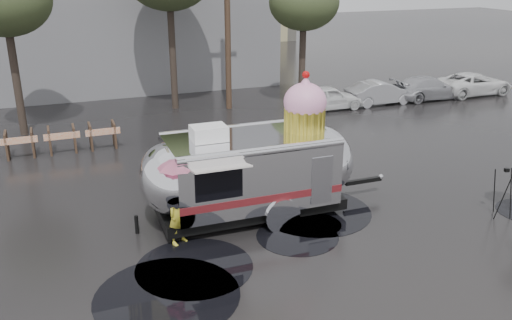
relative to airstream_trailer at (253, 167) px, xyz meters
name	(u,v)px	position (x,y,z in m)	size (l,w,h in m)	color
ground	(308,246)	(0.67, -2.23, -1.46)	(120.00, 120.00, 0.00)	black
puddles	(278,244)	(-0.01, -1.88, -1.46)	(13.37, 6.01, 0.01)	black
utility_pole	(227,13)	(3.17, 11.77, 3.16)	(1.60, 0.28, 9.00)	#473323
tree_left	(4,0)	(-6.33, 10.77, 4.02)	(3.64, 3.64, 6.95)	#382D26
tree_right	(304,3)	(6.67, 10.77, 3.59)	(3.36, 3.36, 6.42)	#382D26
barricade_row	(62,139)	(-4.88, 7.73, -0.94)	(4.30, 0.80, 1.00)	#473323
parked_cars	(410,88)	(12.46, 9.77, -0.74)	(13.20, 1.90, 1.50)	silver
airstream_trailer	(253,167)	(0.00, 0.00, 0.00)	(7.75, 2.94, 4.17)	silver
person_left	(178,212)	(-2.37, -0.89, -0.57)	(0.64, 0.43, 1.78)	gold
umbrella_pink	(176,174)	(-2.37, -0.89, 0.48)	(1.15, 1.15, 2.33)	pink
tripod	(504,188)	(6.60, -2.66, -0.59)	(0.59, 0.60, 1.49)	black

